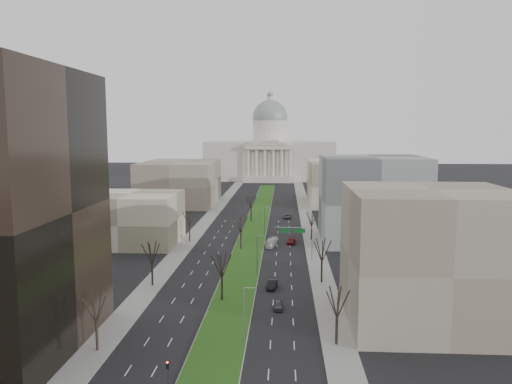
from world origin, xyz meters
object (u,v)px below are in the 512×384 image
at_px(car_grey_near, 278,305).
at_px(car_red, 291,241).
at_px(box_van, 271,242).
at_px(car_black, 272,284).
at_px(car_grey_far, 287,216).

bearing_deg(car_grey_near, car_red, 86.29).
height_order(car_red, box_van, box_van).
relative_size(car_grey_near, car_black, 0.83).
bearing_deg(car_black, car_grey_far, 94.83).
bearing_deg(car_black, car_grey_near, -75.84).
height_order(car_grey_near, box_van, box_van).
height_order(car_grey_near, car_black, car_black).
bearing_deg(car_red, car_black, -90.01).
relative_size(car_black, box_van, 0.61).
xyz_separation_m(car_black, car_grey_far, (3.45, 79.34, -0.07)).
bearing_deg(car_grey_far, car_grey_near, -84.93).
bearing_deg(car_grey_far, car_red, -82.33).
bearing_deg(box_van, car_black, -79.14).
height_order(car_grey_near, car_red, car_red).
xyz_separation_m(car_black, box_van, (-1.16, 35.77, 0.31)).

